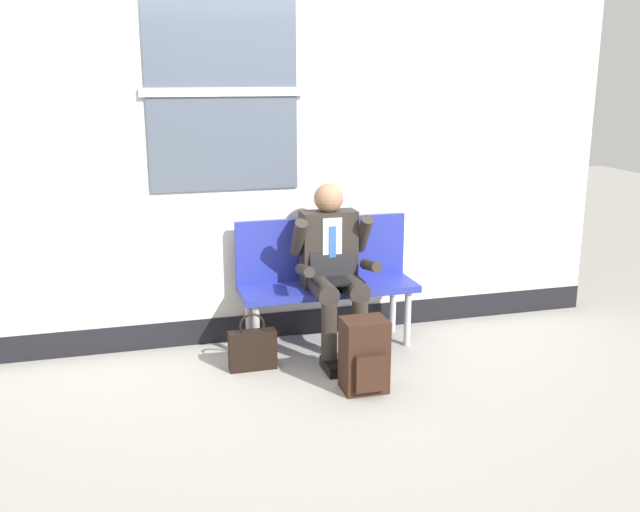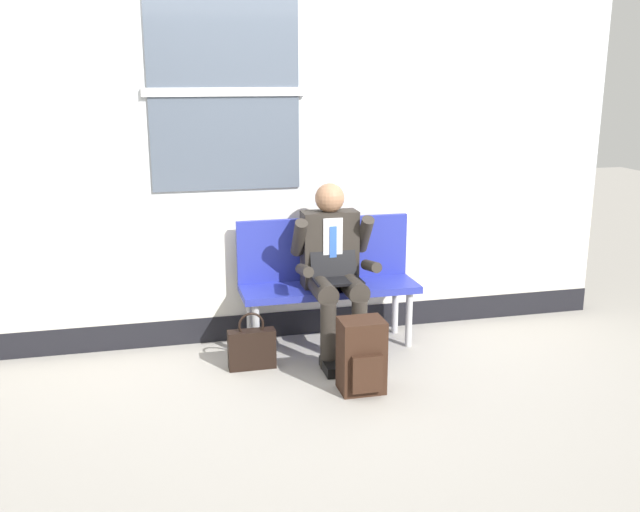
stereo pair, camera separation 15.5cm
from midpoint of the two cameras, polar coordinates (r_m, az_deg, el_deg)
ground_plane at (r=4.91m, az=0.13°, el=-9.19°), size 18.00×18.00×0.00m
station_wall at (r=5.25m, az=-1.94°, el=9.99°), size 5.14×0.17×3.14m
bench_with_person at (r=5.23m, az=1.40°, el=-1.38°), size 1.30×0.42×0.94m
person_seated at (r=5.01m, az=2.01°, el=-0.83°), size 0.57×0.70×1.22m
backpack at (r=4.54m, az=4.37°, el=-8.08°), size 0.28×0.26×0.48m
handbag at (r=4.91m, az=-4.61°, el=-7.40°), size 0.32×0.11×0.40m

